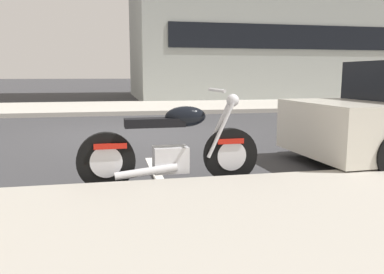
{
  "coord_description": "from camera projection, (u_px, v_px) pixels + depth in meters",
  "views": [
    {
      "loc": [
        -0.58,
        -8.5,
        1.28
      ],
      "look_at": [
        0.41,
        -3.79,
        0.52
      ],
      "focal_mm": 36.99,
      "sensor_mm": 36.0,
      "label": 1
    }
  ],
  "objects": [
    {
      "name": "ground_plane",
      "position": [
        138.0,
        135.0,
        8.53
      ],
      "size": [
        260.0,
        260.0,
        0.0
      ],
      "primitive_type": "plane",
      "color": "#333335"
    },
    {
      "name": "parked_motorcycle",
      "position": [
        172.0,
        149.0,
        4.58
      ],
      "size": [
        2.12,
        0.62,
        1.12
      ],
      "rotation": [
        0.0,
        0.0,
        0.02
      ],
      "color": "black",
      "rests_on": "ground"
    },
    {
      "name": "parking_stall_stripe",
      "position": [
        158.0,
        175.0,
        5.09
      ],
      "size": [
        0.12,
        2.2,
        0.01
      ],
      "primitive_type": "cube",
      "color": "silver",
      "rests_on": "ground"
    }
  ]
}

